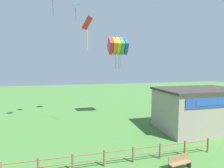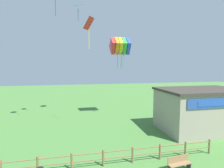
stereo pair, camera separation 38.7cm
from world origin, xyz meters
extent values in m
cylinder|color=brown|center=(-5.10, 5.32, 0.57)|extent=(0.14, 0.14, 1.13)
cylinder|color=brown|center=(-3.06, 5.32, 0.57)|extent=(0.14, 0.14, 1.13)
cylinder|color=brown|center=(-1.02, 5.32, 0.57)|extent=(0.14, 0.14, 1.13)
cylinder|color=brown|center=(1.02, 5.32, 0.57)|extent=(0.14, 0.14, 1.13)
cylinder|color=brown|center=(3.06, 5.32, 0.57)|extent=(0.14, 0.14, 1.13)
cylinder|color=brown|center=(5.10, 5.32, 0.57)|extent=(0.14, 0.14, 1.13)
cylinder|color=brown|center=(7.14, 5.32, 0.57)|extent=(0.14, 0.14, 1.13)
cylinder|color=brown|center=(0.00, 5.32, 0.96)|extent=(14.28, 0.07, 0.07)
cylinder|color=brown|center=(0.00, 5.32, 0.51)|extent=(14.28, 0.07, 0.07)
cube|color=gray|center=(10.01, 9.94, 2.05)|extent=(8.19, 5.14, 4.09)
cube|color=#38332D|center=(10.01, 9.94, 4.21)|extent=(8.49, 5.44, 0.24)
cube|color=#284799|center=(10.01, 7.33, 3.39)|extent=(6.96, 0.08, 0.90)
cube|color=#234CAD|center=(10.01, 7.28, 3.39)|extent=(4.91, 0.04, 0.50)
cube|color=olive|center=(3.67, 3.81, 0.44)|extent=(1.63, 0.60, 0.05)
cube|color=olive|center=(3.65, 3.99, 0.68)|extent=(1.59, 0.24, 0.44)
cube|color=#2D2D33|center=(4.38, 3.90, 0.21)|extent=(0.10, 0.36, 0.42)
ellipsoid|color=#E54C8C|center=(2.99, 16.39, 9.25)|extent=(2.94, 2.28, 2.21)
cube|color=red|center=(2.01, 16.41, 9.25)|extent=(0.46, 2.26, 2.25)
cube|color=orange|center=(2.50, 16.40, 9.25)|extent=(0.46, 2.26, 2.25)
cube|color=yellow|center=(2.99, 16.39, 9.25)|extent=(0.46, 2.26, 2.25)
cube|color=green|center=(3.48, 16.38, 9.25)|extent=(0.46, 2.26, 2.25)
cube|color=blue|center=(3.97, 16.37, 9.25)|extent=(0.46, 2.26, 2.25)
cylinder|color=blue|center=(2.61, 16.16, 7.45)|extent=(0.20, 0.35, 2.16)
cylinder|color=orange|center=(2.85, 16.13, 7.45)|extent=(0.11, 0.36, 2.16)
cylinder|color=blue|center=(3.10, 16.13, 7.45)|extent=(0.11, 0.36, 2.16)
cylinder|color=green|center=(3.34, 16.15, 7.45)|extent=(0.20, 0.35, 2.16)
cylinder|color=#333338|center=(-4.73, 15.71, 13.21)|extent=(0.05, 0.05, 1.88)
cube|color=red|center=(-1.27, 12.58, 10.96)|extent=(1.22, 1.27, 1.16)
cylinder|color=yellow|center=(-1.27, 12.58, 9.40)|extent=(0.05, 0.05, 2.01)
cone|color=#2DB2C6|center=(-2.19, 17.34, 14.26)|extent=(1.55, 1.55, 0.41)
cylinder|color=#2D2D33|center=(-2.19, 17.34, 13.07)|extent=(0.05, 0.05, 1.49)
camera|label=1|loc=(-3.14, -5.50, 6.60)|focal=28.00mm
camera|label=2|loc=(-2.76, -5.58, 6.60)|focal=28.00mm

